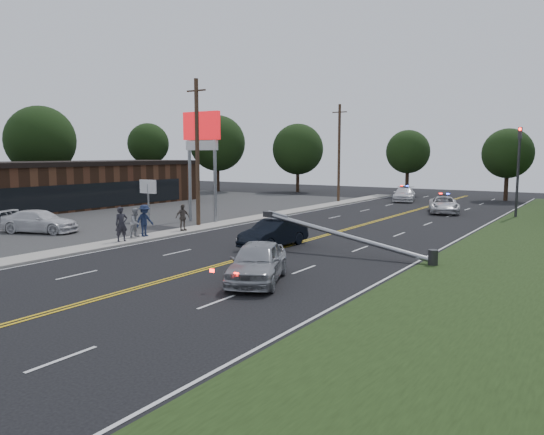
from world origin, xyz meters
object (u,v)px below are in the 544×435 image
Objects in this scene: pylon_sign at (202,140)px; traffic_signal at (518,164)px; utility_pole_far at (339,153)px; bystander_a at (121,224)px; emergency_a at (444,205)px; bystander_c at (145,221)px; utility_pole_mid at (197,152)px; waiting_sedan at (257,262)px; small_sign at (148,190)px; crashed_sedan at (274,233)px; emergency_b at (404,194)px; fallen_streetlight at (353,238)px; bystander_b at (136,222)px; parked_car at (40,221)px; bystander_d at (183,217)px.

pylon_sign is 24.75m from traffic_signal.
utility_pole_far is 5.14× the size of bystander_a.
emergency_a is 25.94m from bystander_c.
pylon_sign is 2.55m from utility_pole_mid.
utility_pole_mid is 17.10m from waiting_sedan.
small_sign reaches higher than bystander_a.
traffic_signal is at bearing 38.90° from small_sign.
pylon_sign reaches higher than crashed_sedan.
emergency_b reaches higher than crashed_sedan.
fallen_streetlight is (-4.11, -22.00, -3.29)m from traffic_signal.
utility_pole_mid is at bearing -142.61° from emergency_a.
bystander_b is (-11.44, -23.85, 0.28)m from emergency_a.
bystander_a is at bearing -52.87° from small_sign.
parked_car is (-24.12, -25.64, -3.49)m from traffic_signal.
utility_pole_mid is 10.50m from crashed_sedan.
utility_pole_far is (-17.50, 4.00, 0.88)m from traffic_signal.
utility_pole_far is at bearing 141.62° from emergency_a.
waiting_sedan is 12.87m from bystander_c.
small_sign is at bearing 167.60° from fallen_streetlight.
crashed_sedan is (-8.79, -21.93, -3.47)m from traffic_signal.
utility_pole_far reaches higher than crashed_sedan.
emergency_b is at bearing -5.27° from bystander_c.
bystander_d is at bearing -128.66° from traffic_signal.
utility_pole_mid is at bearing -116.44° from emergency_b.
utility_pole_far is 1.99× the size of emergency_a.
utility_pole_mid is 4.99m from bystander_d.
bystander_c is (0.24, 0.46, 0.08)m from bystander_b.
bystander_b is (1.77, -8.09, -5.02)m from pylon_sign.
pylon_sign is 4.72× the size of bystander_d.
bystander_a reaches higher than fallen_streetlight.
bystander_b is 3.48m from bystander_d.
bystander_c is at bearing -125.39° from traffic_signal.
small_sign reaches higher than bystander_b.
small_sign is 8.17m from bystander_b.
bystander_b is at bearing -170.79° from fallen_streetlight.
small_sign is 1.80× the size of bystander_b.
traffic_signal is (22.30, 18.00, 1.87)m from small_sign.
parked_car is at bearing 108.19° from bystander_c.
small_sign is 1.59× the size of bystander_a.
parked_car is 0.98× the size of emergency_a.
parked_car is 36.45m from emergency_b.
bystander_a reaches higher than emergency_a.
bystander_b reaches higher than emergency_b.
parked_car is (-19.06, 3.27, -0.08)m from waiting_sedan.
utility_pole_far is 30.69m from parked_car.
pylon_sign is 0.80× the size of utility_pole_mid.
bystander_d is (-11.46, 8.26, 0.17)m from waiting_sedan.
bystander_c is (-16.79, -23.63, -3.14)m from traffic_signal.
small_sign is 0.33× the size of fallen_streetlight.
utility_pole_mid is at bearing -0.32° from bystander_b.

